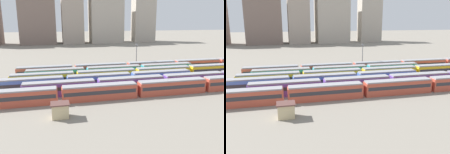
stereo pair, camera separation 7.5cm
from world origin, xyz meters
The scene contains 13 objects.
ground_plane centered at (0.00, 13.00, 0.00)m, with size 600.00×600.00×0.00m, color gray.
train_track_0 centered at (19.39, 0.00, 1.90)m, with size 74.70×3.06×3.75m.
train_track_1 centered at (38.34, 5.20, 1.90)m, with size 93.60×3.06×3.75m.
train_track_2 centered at (11.70, 10.40, 1.90)m, with size 55.80×3.06×3.75m.
train_track_3 centered at (24.43, 15.60, 1.90)m, with size 74.70×3.06×3.75m.
train_track_4 centered at (18.63, 20.80, 1.90)m, with size 55.80×3.06×3.75m.
train_track_5 centered at (43.60, 26.00, 1.90)m, with size 112.50×3.06×3.75m.
catenary_pole_1 centered at (29.35, 29.17, 5.65)m, with size 0.24×3.20×10.20m.
signal_hut centered at (0.37, -8.81, 1.55)m, with size 3.60×3.00×3.04m.
distant_building_1 centered at (-11.54, 137.71, 17.31)m, with size 26.10×21.77×34.62m, color #7A665B.
distant_building_2 centered at (14.20, 137.71, 21.36)m, with size 16.12×19.81×42.71m, color #A89989.
distant_building_3 centered at (40.85, 137.71, 17.55)m, with size 25.58×21.01×35.10m, color #B2A899.
distant_building_4 centered at (73.24, 137.71, 17.09)m, with size 17.78×12.32×34.18m, color #B2A899.
Camera 2 is at (0.20, -53.00, 18.93)m, focal length 37.65 mm.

